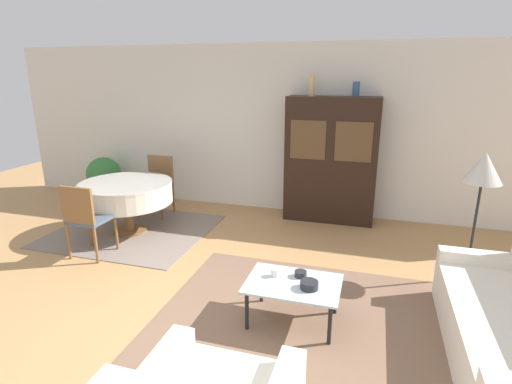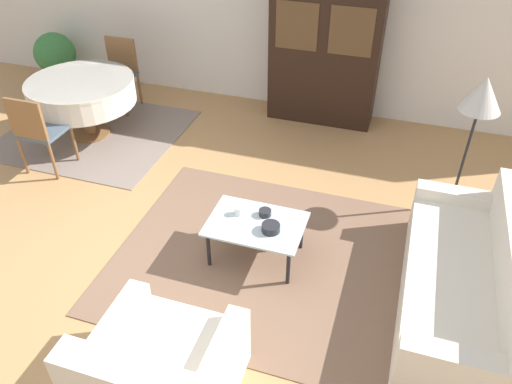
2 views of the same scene
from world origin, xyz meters
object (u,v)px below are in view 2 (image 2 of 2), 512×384
object	(u,v)px
potted_plant	(55,55)
bowl	(271,228)
armchair	(160,374)
dining_chair_near	(38,129)
dining_chair_far	(119,69)
bowl_small	(265,213)
floor_lamp	(481,100)
cup	(239,211)
coffee_table	(256,227)
dining_table	(82,92)
couch	(467,284)
display_cabinet	(325,49)

from	to	relation	value
potted_plant	bowl	bearing A→B (deg)	-33.37
armchair	dining_chair_near	world-z (taller)	dining_chair_near
dining_chair_far	bowl_small	distance (m)	3.56
floor_lamp	bowl	size ratio (longest dim) A/B	9.03
cup	floor_lamp	bearing A→B (deg)	33.77
coffee_table	potted_plant	distance (m)	4.84
dining_table	floor_lamp	world-z (taller)	floor_lamp
couch	dining_chair_near	size ratio (longest dim) A/B	2.12
couch	cup	world-z (taller)	couch
cup	dining_table	bearing A→B (deg)	150.92
couch	dining_table	bearing A→B (deg)	71.07
dining_chair_near	potted_plant	distance (m)	2.44
display_cabinet	floor_lamp	xyz separation A→B (m)	(1.73, -1.53, 0.28)
display_cabinet	bowl	world-z (taller)	display_cabinet
coffee_table	dining_chair_far	xyz separation A→B (m)	(-2.73, 2.35, 0.18)
armchair	bowl_small	world-z (taller)	armchair
dining_chair_near	bowl_small	bearing A→B (deg)	-9.98
display_cabinet	dining_table	size ratio (longest dim) A/B	1.47
display_cabinet	dining_table	bearing A→B (deg)	-152.90
bowl	bowl_small	size ratio (longest dim) A/B	1.43
armchair	bowl	world-z (taller)	armchair
display_cabinet	dining_chair_near	bearing A→B (deg)	-140.29
armchair	bowl	bearing A→B (deg)	77.76
dining_table	couch	bearing A→B (deg)	-18.93
couch	cup	xyz separation A→B (m)	(-1.99, 0.14, 0.15)
cup	potted_plant	size ratio (longest dim) A/B	0.10
cup	bowl_small	size ratio (longest dim) A/B	0.69
armchair	cup	bearing A→B (deg)	90.60
armchair	dining_chair_near	size ratio (longest dim) A/B	1.00
cup	display_cabinet	bearing A→B (deg)	86.44
cup	bowl	world-z (taller)	cup
display_cabinet	cup	size ratio (longest dim) A/B	24.42
dining_chair_near	bowl	distance (m)	2.97
coffee_table	potted_plant	bearing A→B (deg)	146.22
display_cabinet	bowl_small	xyz separation A→B (m)	(0.06, -2.75, -0.52)
dining_chair_near	dining_chair_far	distance (m)	1.73
dining_table	potted_plant	size ratio (longest dim) A/B	1.63
coffee_table	bowl	size ratio (longest dim) A/B	5.31
potted_plant	cup	bearing A→B (deg)	-34.33
display_cabinet	potted_plant	bearing A→B (deg)	-177.34
coffee_table	dining_table	xyz separation A→B (m)	(-2.73, 1.49, 0.24)
dining_chair_near	dining_table	bearing A→B (deg)	90.00
display_cabinet	dining_chair_far	distance (m)	2.80
coffee_table	floor_lamp	xyz separation A→B (m)	(1.72, 1.35, 0.87)
dining_chair_near	couch	bearing A→B (deg)	-8.62
floor_lamp	display_cabinet	bearing A→B (deg)	138.49
couch	dining_table	distance (m)	4.80
armchair	floor_lamp	bearing A→B (deg)	56.99
armchair	display_cabinet	distance (m)	4.49
dining_chair_near	cup	distance (m)	2.61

